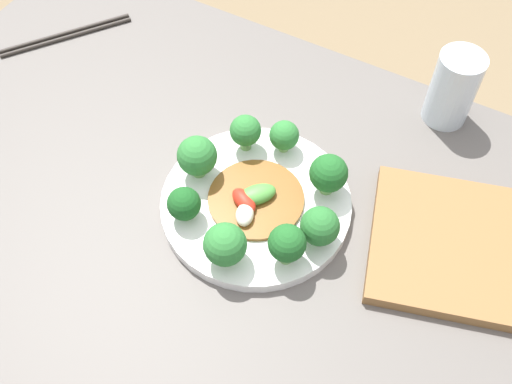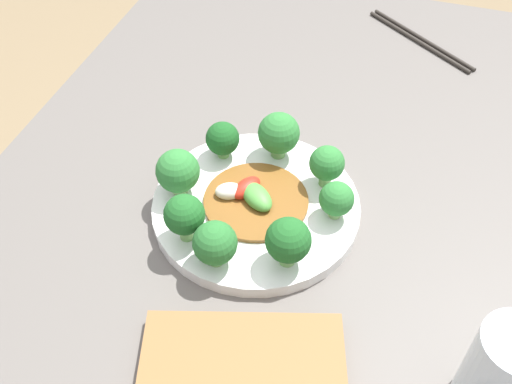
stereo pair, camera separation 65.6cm
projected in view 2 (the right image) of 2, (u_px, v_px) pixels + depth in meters
The scene contains 13 objects.
table at pixel (255, 329), 1.11m from camera, with size 1.19×0.75×0.77m.
plate at pixel (256, 207), 0.79m from camera, with size 0.27×0.27×0.02m.
broccoli_north at pixel (337, 199), 0.75m from camera, with size 0.04×0.04×0.05m.
broccoli_southeast at pixel (184, 215), 0.72m from camera, with size 0.05×0.05×0.07m.
broccoli_south at pixel (178, 171), 0.77m from camera, with size 0.06×0.06×0.07m.
broccoli_east at pixel (218, 244), 0.70m from camera, with size 0.05×0.05×0.06m.
broccoli_west at pixel (279, 134), 0.82m from camera, with size 0.06×0.06×0.07m.
broccoli_northwest at pixel (327, 164), 0.78m from camera, with size 0.05×0.05×0.06m.
broccoli_southwest at pixel (223, 139), 0.83m from camera, with size 0.05×0.05×0.06m.
broccoli_northeast at pixel (288, 241), 0.69m from camera, with size 0.05×0.05×0.07m.
stirfry_center at pixel (253, 197), 0.78m from camera, with size 0.14×0.14×0.02m.
drinking_glass at pixel (501, 374), 0.57m from camera, with size 0.07×0.07×0.12m.
chopsticks at pixel (420, 40), 1.08m from camera, with size 0.16×0.20×0.01m.
Camera 2 is at (0.55, 0.18, 1.37)m, focal length 42.00 mm.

